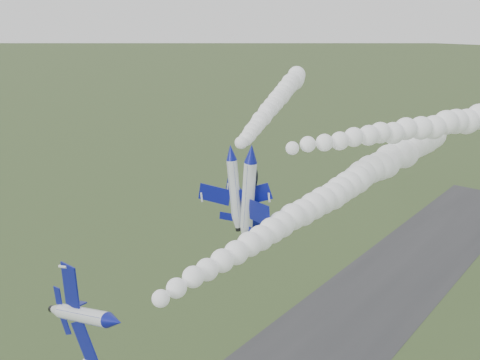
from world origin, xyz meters
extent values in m
cylinder|color=white|center=(6.81, -7.46, 34.21)|extent=(2.16, 8.44, 1.84)
cone|color=navy|center=(6.61, -12.74, 34.21)|extent=(1.93, 2.26, 1.84)
cone|color=white|center=(7.00, -2.37, 34.21)|extent=(1.91, 1.86, 1.84)
cylinder|color=black|center=(7.04, -1.38, 34.21)|extent=(0.96, 0.63, 0.93)
ellipsoid|color=black|center=(7.27, -9.63, 34.36)|extent=(1.34, 2.92, 1.23)
cube|color=navy|center=(5.89, -6.62, 37.05)|extent=(1.46, 2.44, 4.46)
cube|color=navy|center=(7.50, -6.69, 31.29)|extent=(1.46, 2.44, 4.46)
cube|color=navy|center=(6.53, -3.26, 35.74)|extent=(0.67, 1.12, 1.95)
cube|color=navy|center=(7.39, -3.29, 32.67)|extent=(0.67, 1.12, 1.95)
cube|color=navy|center=(8.20, -3.56, 34.56)|extent=(2.20, 1.68, 0.71)
cylinder|color=white|center=(-1.00, 18.78, 43.33)|extent=(4.54, 7.87, 1.53)
cone|color=navy|center=(0.98, 14.20, 43.33)|extent=(2.23, 2.51, 1.53)
cone|color=white|center=(-2.90, 23.18, 43.33)|extent=(2.08, 2.16, 1.53)
cylinder|color=black|center=(-3.28, 24.05, 43.33)|extent=(0.94, 0.83, 0.78)
ellipsoid|color=black|center=(-0.24, 16.89, 43.86)|extent=(2.01, 2.89, 1.02)
cube|color=navy|center=(-3.87, 18.36, 42.94)|extent=(4.87, 3.79, 0.52)
cube|color=navy|center=(1.29, 20.59, 43.45)|extent=(4.87, 3.79, 0.52)
cube|color=navy|center=(-3.95, 21.81, 43.20)|extent=(2.14, 1.70, 0.26)
cube|color=navy|center=(-1.19, 23.00, 43.47)|extent=(2.14, 1.70, 0.26)
cube|color=navy|center=(-2.58, 22.16, 44.55)|extent=(0.87, 1.50, 2.07)
cylinder|color=white|center=(2.31, 18.81, 43.74)|extent=(5.54, 9.30, 1.86)
cone|color=navy|center=(-0.11, 13.42, 43.74)|extent=(2.70, 3.00, 1.86)
cone|color=white|center=(4.64, 23.99, 43.74)|extent=(2.52, 2.59, 1.86)
cylinder|color=black|center=(5.10, 25.01, 43.74)|extent=(1.13, 1.00, 0.94)
ellipsoid|color=black|center=(1.39, 16.58, 44.36)|extent=(2.45, 3.44, 1.24)
cube|color=navy|center=(-0.37, 20.99, 43.97)|extent=(5.76, 4.54, 0.77)
cube|color=navy|center=(5.69, 18.27, 43.17)|extent=(5.76, 4.54, 0.77)
cube|color=navy|center=(2.61, 23.81, 43.95)|extent=(2.53, 2.03, 0.38)
cube|color=navy|center=(5.85, 22.35, 43.52)|extent=(2.53, 2.03, 0.38)
cube|color=navy|center=(4.28, 22.76, 45.17)|extent=(1.12, 1.80, 2.45)
camera|label=1|loc=(42.05, -33.36, 61.26)|focal=40.00mm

